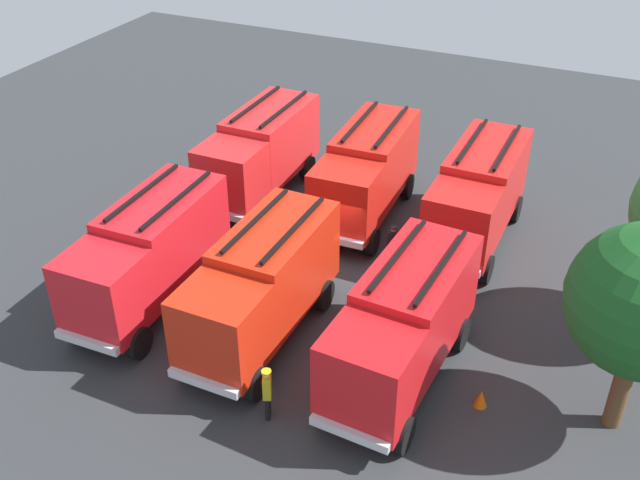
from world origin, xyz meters
name	(u,v)px	position (x,y,z in m)	size (l,w,h in m)	color
ground_plane	(320,271)	(0.00, 0.00, 0.00)	(53.03, 53.03, 0.00)	#2D3033
fire_truck_0	(260,151)	(-4.36, -4.86, 2.15)	(7.20, 2.76, 3.88)	red
fire_truck_1	(148,252)	(4.19, -4.59, 2.15)	(7.26, 2.89, 3.88)	red
fire_truck_2	(366,171)	(-4.54, 0.03, 2.15)	(7.30, 3.01, 3.88)	red
fire_truck_3	(261,284)	(4.22, -0.16, 2.15)	(7.22, 2.79, 3.88)	red
fire_truck_4	(478,193)	(-4.60, 4.70, 2.15)	(7.22, 2.79, 3.88)	red
fire_truck_5	(403,324)	(4.25, 4.68, 2.15)	(7.33, 3.08, 3.88)	red
firefighter_0	(267,391)	(7.45, 1.73, 1.02)	(0.48, 0.39, 1.80)	black
firefighter_1	(393,243)	(-1.63, 2.29, 0.92)	(0.44, 0.48, 1.66)	black
traffic_cone_0	(481,398)	(4.41, 7.32, 0.29)	(0.41, 0.41, 0.58)	#F2600C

